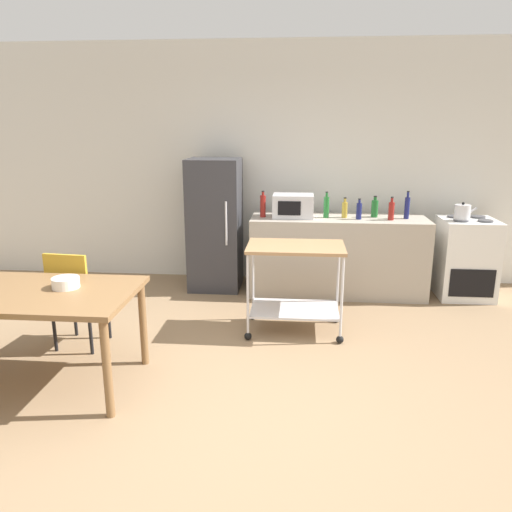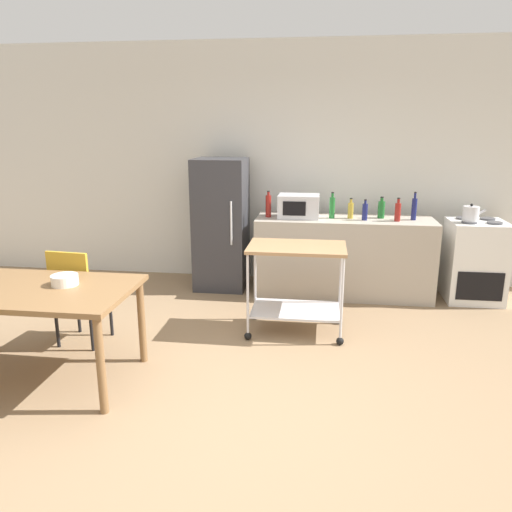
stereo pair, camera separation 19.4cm
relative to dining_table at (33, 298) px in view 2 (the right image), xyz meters
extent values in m
plane|color=#8C7051|center=(1.50, -0.25, -0.67)|extent=(12.00, 12.00, 0.00)
cube|color=silver|center=(1.50, 2.95, 0.78)|extent=(8.40, 0.12, 2.90)
cube|color=#A89E8E|center=(2.40, 2.35, -0.22)|extent=(2.00, 0.64, 0.90)
cube|color=brown|center=(0.00, 0.00, 0.06)|extent=(1.50, 0.90, 0.04)
cylinder|color=brown|center=(0.69, -0.39, -0.32)|extent=(0.06, 0.06, 0.71)
cylinder|color=brown|center=(0.69, 0.39, -0.32)|extent=(0.06, 0.06, 0.71)
cube|color=gold|center=(0.02, 0.70, -0.20)|extent=(0.43, 0.43, 0.04)
cube|color=gold|center=(0.01, 0.52, 0.02)|extent=(0.38, 0.06, 0.40)
cylinder|color=black|center=(0.21, 0.86, -0.45)|extent=(0.03, 0.03, 0.45)
cylinder|color=black|center=(-0.13, 0.89, -0.45)|extent=(0.03, 0.03, 0.45)
cylinder|color=black|center=(0.18, 0.52, -0.45)|extent=(0.03, 0.03, 0.45)
cylinder|color=black|center=(-0.16, 0.55, -0.45)|extent=(0.03, 0.03, 0.45)
cube|color=white|center=(3.85, 2.37, -0.22)|extent=(0.60, 0.60, 0.90)
cube|color=black|center=(3.85, 2.07, -0.42)|extent=(0.48, 0.01, 0.32)
cylinder|color=#47474C|center=(3.72, 2.25, 0.24)|extent=(0.16, 0.16, 0.02)
cylinder|color=#47474C|center=(3.98, 2.25, 0.24)|extent=(0.16, 0.16, 0.02)
cylinder|color=#47474C|center=(3.72, 2.49, 0.24)|extent=(0.16, 0.16, 0.02)
cylinder|color=#47474C|center=(3.98, 2.49, 0.24)|extent=(0.16, 0.16, 0.02)
cube|color=#333338|center=(0.95, 2.45, 0.10)|extent=(0.60, 0.60, 1.55)
cylinder|color=silver|center=(1.13, 2.14, 0.18)|extent=(0.02, 0.02, 0.50)
cube|color=#A37A51|center=(1.92, 1.18, 0.16)|extent=(0.90, 0.56, 0.03)
cube|color=silver|center=(1.92, 1.18, -0.45)|extent=(0.83, 0.52, 0.02)
cylinder|color=silver|center=(1.50, 0.93, -0.22)|extent=(0.02, 0.02, 0.76)
sphere|color=black|center=(1.50, 0.93, -0.64)|extent=(0.07, 0.07, 0.07)
cylinder|color=silver|center=(2.34, 0.93, -0.22)|extent=(0.02, 0.02, 0.76)
sphere|color=black|center=(2.34, 0.93, -0.64)|extent=(0.07, 0.07, 0.07)
cylinder|color=silver|center=(1.50, 1.43, -0.22)|extent=(0.02, 0.02, 0.76)
sphere|color=black|center=(1.50, 1.43, -0.64)|extent=(0.07, 0.07, 0.07)
cylinder|color=silver|center=(2.34, 1.43, -0.22)|extent=(0.02, 0.02, 0.76)
sphere|color=black|center=(2.34, 1.43, -0.64)|extent=(0.07, 0.07, 0.07)
cylinder|color=maroon|center=(1.53, 2.32, 0.35)|extent=(0.06, 0.06, 0.25)
cylinder|color=maroon|center=(1.53, 2.32, 0.50)|extent=(0.03, 0.03, 0.04)
cylinder|color=black|center=(1.53, 2.32, 0.52)|extent=(0.03, 0.03, 0.01)
cube|color=silver|center=(1.87, 2.35, 0.36)|extent=(0.46, 0.34, 0.26)
cube|color=black|center=(1.83, 2.17, 0.36)|extent=(0.25, 0.01, 0.16)
cylinder|color=#1E6628|center=(2.25, 2.35, 0.35)|extent=(0.06, 0.06, 0.23)
cylinder|color=#1E6628|center=(2.25, 2.35, 0.49)|extent=(0.03, 0.03, 0.05)
cylinder|color=black|center=(2.25, 2.35, 0.52)|extent=(0.03, 0.03, 0.01)
cylinder|color=gold|center=(2.46, 2.36, 0.32)|extent=(0.06, 0.06, 0.18)
cylinder|color=gold|center=(2.46, 2.36, 0.43)|extent=(0.03, 0.03, 0.04)
cylinder|color=black|center=(2.46, 2.36, 0.46)|extent=(0.03, 0.03, 0.01)
cylinder|color=navy|center=(2.61, 2.28, 0.32)|extent=(0.06, 0.06, 0.18)
cylinder|color=navy|center=(2.61, 2.28, 0.43)|extent=(0.03, 0.03, 0.04)
cylinder|color=black|center=(2.61, 2.28, 0.46)|extent=(0.03, 0.03, 0.01)
cylinder|color=#1E6628|center=(2.80, 2.43, 0.32)|extent=(0.08, 0.08, 0.19)
cylinder|color=#1E6628|center=(2.80, 2.43, 0.44)|extent=(0.03, 0.03, 0.04)
cylinder|color=black|center=(2.80, 2.43, 0.47)|extent=(0.04, 0.04, 0.01)
cylinder|color=maroon|center=(2.96, 2.26, 0.33)|extent=(0.06, 0.06, 0.20)
cylinder|color=maroon|center=(2.96, 2.26, 0.45)|extent=(0.03, 0.03, 0.05)
cylinder|color=black|center=(2.96, 2.26, 0.48)|extent=(0.03, 0.03, 0.01)
cylinder|color=navy|center=(3.15, 2.36, 0.35)|extent=(0.06, 0.06, 0.24)
cylinder|color=navy|center=(3.15, 2.36, 0.50)|extent=(0.03, 0.03, 0.06)
cylinder|color=black|center=(3.15, 2.36, 0.54)|extent=(0.03, 0.03, 0.01)
cylinder|color=white|center=(0.22, 0.09, 0.12)|extent=(0.20, 0.20, 0.08)
cylinder|color=silver|center=(3.73, 2.27, 0.33)|extent=(0.17, 0.17, 0.16)
sphere|color=black|center=(3.73, 2.27, 0.42)|extent=(0.03, 0.03, 0.03)
cylinder|color=silver|center=(3.84, 2.27, 0.35)|extent=(0.08, 0.02, 0.07)
camera|label=1|loc=(1.95, -3.29, 1.27)|focal=34.86mm
camera|label=2|loc=(2.14, -3.27, 1.27)|focal=34.86mm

